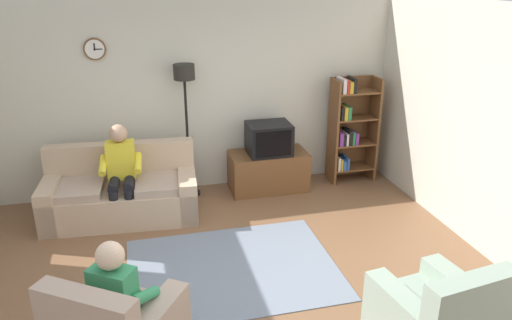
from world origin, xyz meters
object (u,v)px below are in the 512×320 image
object	(u,v)px
tv_stand	(268,171)
armchair_near_bookshelf	(435,319)
tv	(269,139)
floor_lamp	(185,94)
couch	(121,194)
person_in_left_armchair	(122,294)
bookshelf	(350,128)
person_on_couch	(121,169)

from	to	relation	value
tv_stand	armchair_near_bookshelf	xyz separation A→B (m)	(0.49, -3.46, 0.01)
tv_stand	tv	size ratio (longest dim) A/B	1.83
floor_lamp	tv_stand	bearing A→B (deg)	-5.04
tv_stand	floor_lamp	distance (m)	1.62
couch	floor_lamp	xyz separation A→B (m)	(0.93, 0.46, 1.14)
tv_stand	person_in_left_armchair	xyz separation A→B (m)	(-2.01, -2.94, 0.32)
couch	armchair_near_bookshelf	bearing A→B (deg)	-50.68
couch	floor_lamp	size ratio (longest dim) A/B	1.06
floor_lamp	bookshelf	bearing A→B (deg)	-0.67
tv	bookshelf	xyz separation A→B (m)	(1.26, 0.10, 0.03)
tv	floor_lamp	world-z (taller)	floor_lamp
floor_lamp	person_in_left_armchair	world-z (taller)	floor_lamp
tv_stand	floor_lamp	xyz separation A→B (m)	(-1.12, 0.10, 1.17)
couch	tv	size ratio (longest dim) A/B	3.27
armchair_near_bookshelf	person_in_left_armchair	size ratio (longest dim) A/B	0.88
floor_lamp	tv	bearing A→B (deg)	-6.27
tv	armchair_near_bookshelf	distance (m)	3.51
couch	bookshelf	xyz separation A→B (m)	(3.31, 0.44, 0.50)
person_on_couch	person_in_left_armchair	world-z (taller)	person_on_couch
tv	person_on_couch	distance (m)	2.07
tv_stand	bookshelf	size ratio (longest dim) A/B	0.70
tv_stand	tv	bearing A→B (deg)	-90.00
tv	person_in_left_armchair	world-z (taller)	person_in_left_armchair
person_in_left_armchair	bookshelf	bearing A→B (deg)	42.61
tv	person_in_left_armchair	distance (m)	3.55
tv	floor_lamp	bearing A→B (deg)	173.73
floor_lamp	person_in_left_armchair	xyz separation A→B (m)	(-0.89, -3.04, -0.85)
armchair_near_bookshelf	person_on_couch	size ratio (longest dim) A/B	0.79
armchair_near_bookshelf	person_in_left_armchair	xyz separation A→B (m)	(-2.50, 0.52, 0.32)
bookshelf	person_in_left_armchair	world-z (taller)	bookshelf
couch	tv_stand	bearing A→B (deg)	10.08
tv_stand	person_in_left_armchair	bearing A→B (deg)	-124.38
person_in_left_armchair	armchair_near_bookshelf	bearing A→B (deg)	-11.84
tv_stand	person_on_couch	size ratio (longest dim) A/B	0.89
person_on_couch	person_in_left_armchair	xyz separation A→B (m)	(0.01, -2.47, -0.09)
tv	bookshelf	distance (m)	1.27
tv_stand	person_on_couch	xyz separation A→B (m)	(-2.02, -0.47, 0.42)
couch	person_in_left_armchair	world-z (taller)	person_in_left_armchair
bookshelf	person_in_left_armchair	size ratio (longest dim) A/B	1.41
tv	person_on_couch	size ratio (longest dim) A/B	0.48
armchair_near_bookshelf	person_in_left_armchair	distance (m)	2.57
tv_stand	tv	xyz separation A→B (m)	(0.00, -0.02, 0.50)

